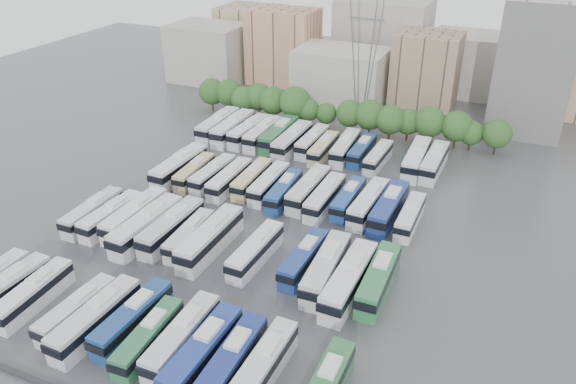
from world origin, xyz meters
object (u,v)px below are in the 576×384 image
at_px(bus_r0_s7, 149,337).
at_px(bus_r1_s1, 111,216).
at_px(bus_r2_s10, 348,199).
at_px(bus_r3_s8, 345,147).
at_px(bus_r0_s4, 77,310).
at_px(bus_r2_s4, 230,179).
at_px(bus_r0_s2, 33,294).
at_px(bus_r1_s6, 210,238).
at_px(bus_r1_s10, 304,258).
at_px(bus_r3_s9, 362,150).
at_px(bus_r2_s2, 195,172).
at_px(bus_r3_s5, 292,140).
at_px(bus_r2_s12, 389,208).
at_px(bus_r0_s8, 182,337).
at_px(bus_r1_s8, 256,251).
at_px(bus_r0_s5, 96,319).
at_px(bus_r2_s1, 179,166).
at_px(bus_r2_s11, 368,203).
at_px(bus_r3_s6, 312,141).
at_px(bus_r3_s4, 279,135).
at_px(bus_r0_s1, 7,289).
at_px(bus_r0_s9, 202,352).
at_px(bus_r3_s13, 434,162).
at_px(electricity_pylon, 366,31).
at_px(bus_r0_s6, 133,318).
at_px(bus_r1_s5, 190,235).
at_px(bus_r3_s2, 249,131).
at_px(bus_r0_s11, 263,366).
at_px(bus_r1_s0, 93,212).
at_px(bus_r2_s7, 284,191).
at_px(bus_r3_s1, 233,128).
at_px(bus_r2_s3, 213,174).
at_px(bus_r2_s13, 410,216).
at_px(bus_r1_s12, 349,280).
at_px(bus_r2_s5, 252,179).
at_px(bus_r2_s8, 308,189).
at_px(bus_r3_s10, 378,157).
at_px(bus_r1_s3, 147,226).
at_px(bus_r1_s13, 379,279).
at_px(bus_r3_s12, 416,158).
at_px(apartment_tower, 534,67).
at_px(bus_r0_s10, 232,362).
at_px(bus_r3_s7, 323,148).
at_px(bus_r3_s3, 263,133).

relative_size(bus_r0_s7, bus_r1_s1, 0.95).
bearing_deg(bus_r2_s10, bus_r3_s8, 110.51).
height_order(bus_r0_s4, bus_r2_s4, bus_r2_s4).
bearing_deg(bus_r0_s2, bus_r1_s6, 51.57).
height_order(bus_r1_s10, bus_r3_s9, bus_r1_s10).
distance_m(bus_r2_s2, bus_r3_s5, 20.68).
relative_size(bus_r2_s12, bus_r3_s9, 1.18).
height_order(bus_r0_s8, bus_r1_s8, bus_r0_s8).
bearing_deg(bus_r0_s5, bus_r2_s1, 111.51).
distance_m(bus_r2_s11, bus_r3_s6, 24.92).
bearing_deg(bus_r3_s4, bus_r0_s1, -101.54).
distance_m(bus_r0_s9, bus_r3_s13, 56.67).
bearing_deg(electricity_pylon, bus_r2_s4, -104.66).
relative_size(bus_r0_s6, bus_r2_s12, 0.90).
bearing_deg(bus_r1_s5, bus_r3_s2, 101.77).
relative_size(bus_r0_s11, bus_r2_s2, 1.08).
height_order(bus_r1_s10, bus_r3_s8, bus_r3_s8).
xyz_separation_m(bus_r1_s0, bus_r2_s7, (22.99, 17.35, -0.04)).
distance_m(bus_r0_s4, bus_r3_s1, 55.41).
xyz_separation_m(bus_r0_s6, bus_r2_s3, (-10.14, 34.56, -0.06)).
bearing_deg(bus_r2_s13, bus_r1_s12, -99.97).
distance_m(bus_r2_s5, bus_r2_s13, 26.46).
distance_m(bus_r2_s8, bus_r3_s8, 17.89).
bearing_deg(bus_r3_s9, bus_r3_s6, -179.79).
height_order(electricity_pylon, bus_r3_s10, electricity_pylon).
xyz_separation_m(bus_r0_s4, bus_r0_s5, (3.16, -0.47, 0.25)).
bearing_deg(bus_r2_s3, bus_r0_s8, -62.34).
height_order(bus_r1_s3, bus_r1_s13, bus_r1_s3).
height_order(bus_r1_s3, bus_r3_s9, bus_r1_s3).
distance_m(bus_r1_s1, bus_r3_s12, 51.75).
bearing_deg(bus_r3_s2, electricity_pylon, 52.43).
bearing_deg(apartment_tower, bus_r2_s1, -138.09).
bearing_deg(bus_r2_s7, bus_r1_s1, -142.01).
xyz_separation_m(bus_r0_s11, bus_r2_s1, (-32.76, 34.77, 0.25)).
bearing_deg(bus_r2_s8, bus_r0_s2, -117.31).
bearing_deg(bus_r1_s8, bus_r1_s5, -177.46).
bearing_deg(bus_r0_s8, bus_r2_s13, 63.89).
xyz_separation_m(bus_r0_s8, bus_r3_s12, (12.96, 54.04, 0.18)).
bearing_deg(bus_r2_s10, bus_r3_s6, 126.21).
height_order(bus_r1_s10, bus_r3_s6, bus_r3_s6).
bearing_deg(bus_r1_s0, bus_r2_s2, 69.11).
bearing_deg(bus_r2_s11, bus_r2_s13, -5.32).
relative_size(bus_r2_s12, bus_r3_s2, 1.03).
bearing_deg(bus_r0_s8, bus_r3_s2, 109.29).
xyz_separation_m(bus_r0_s9, bus_r1_s8, (-3.29, 18.66, -0.13)).
distance_m(bus_r0_s5, bus_r1_s0, 24.60).
height_order(bus_r0_s10, bus_r2_s5, bus_r0_s10).
xyz_separation_m(bus_r1_s0, bus_r1_s6, (19.72, 0.43, 0.33)).
distance_m(bus_r1_s10, bus_r3_s7, 35.14).
distance_m(bus_r2_s10, bus_r3_s3, 29.19).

